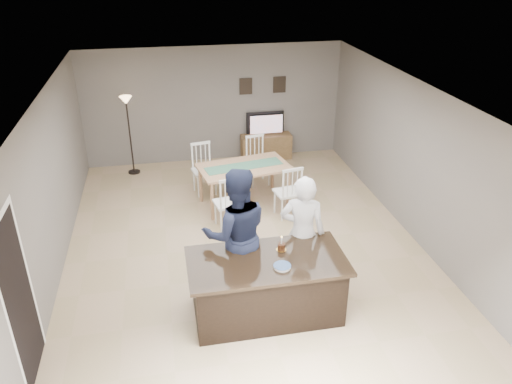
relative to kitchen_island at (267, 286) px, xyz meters
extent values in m
plane|color=tan|center=(0.00, 1.80, -0.45)|extent=(8.00, 8.00, 0.00)
plane|color=slate|center=(0.00, 5.80, 0.90)|extent=(6.00, 0.00, 6.00)
plane|color=slate|center=(0.00, -2.20, 0.90)|extent=(6.00, 0.00, 6.00)
plane|color=slate|center=(-3.00, 1.80, 0.90)|extent=(0.00, 8.00, 8.00)
plane|color=slate|center=(3.00, 1.80, 0.90)|extent=(0.00, 8.00, 8.00)
plane|color=white|center=(0.00, 1.80, 2.25)|extent=(8.00, 8.00, 0.00)
cube|color=black|center=(0.00, 0.00, -0.03)|extent=(2.00, 1.00, 0.85)
cube|color=black|center=(0.00, 0.00, 0.42)|extent=(2.15, 1.10, 0.05)
cube|color=brown|center=(1.20, 5.57, -0.15)|extent=(1.20, 0.40, 0.60)
imported|color=black|center=(1.20, 5.64, 0.41)|extent=(0.91, 0.12, 0.53)
plane|color=orange|center=(1.20, 5.56, 0.42)|extent=(0.78, 0.00, 0.78)
cube|color=black|center=(0.75, 5.78, 1.30)|extent=(0.30, 0.02, 0.38)
cube|color=black|center=(1.55, 5.78, 1.30)|extent=(0.30, 0.02, 0.38)
plane|color=black|center=(-2.99, -0.50, 0.60)|extent=(0.00, 2.10, 2.10)
imported|color=silver|center=(0.65, 0.55, 0.46)|extent=(0.78, 0.64, 1.83)
imported|color=#181E36|center=(-0.33, 0.55, 0.56)|extent=(0.99, 0.78, 2.02)
cylinder|color=gold|center=(0.25, 0.20, 0.45)|extent=(0.14, 0.14, 0.00)
cylinder|color=#331D0D|center=(0.25, 0.20, 0.50)|extent=(0.11, 0.11, 0.10)
cylinder|color=white|center=(0.25, 0.20, 0.60)|extent=(0.02, 0.02, 0.11)
sphere|color=#FFBF4C|center=(0.25, 0.20, 0.66)|extent=(0.02, 0.02, 0.02)
cylinder|color=white|center=(0.16, -0.22, 0.45)|extent=(0.23, 0.23, 0.01)
cylinder|color=white|center=(0.16, -0.22, 0.46)|extent=(0.23, 0.23, 0.01)
cylinder|color=white|center=(0.16, -0.22, 0.47)|extent=(0.23, 0.23, 0.01)
cylinder|color=#2D4D8A|center=(0.16, -0.22, 0.48)|extent=(0.23, 0.23, 0.00)
cube|color=tan|center=(0.27, 3.35, 0.34)|extent=(1.89, 1.27, 0.04)
cylinder|color=tan|center=(-0.43, 2.81, -0.07)|extent=(0.07, 0.07, 0.77)
cylinder|color=tan|center=(0.97, 3.88, -0.07)|extent=(0.07, 0.07, 0.77)
cube|color=#457C60|center=(0.27, 3.35, 0.37)|extent=(1.57, 0.65, 0.01)
cube|color=white|center=(-0.19, 2.49, 0.04)|extent=(0.53, 0.51, 0.04)
cylinder|color=white|center=(-0.34, 2.29, -0.22)|extent=(0.03, 0.03, 0.47)
cylinder|color=white|center=(-0.03, 2.69, -0.22)|extent=(0.03, 0.03, 0.47)
cube|color=white|center=(-0.15, 2.30, 0.58)|extent=(0.41, 0.11, 0.05)
cube|color=white|center=(0.99, 2.70, 0.04)|extent=(0.53, 0.51, 0.04)
cylinder|color=white|center=(0.84, 2.50, -0.22)|extent=(0.03, 0.03, 0.47)
cylinder|color=white|center=(1.14, 2.91, -0.22)|extent=(0.03, 0.03, 0.47)
cube|color=white|center=(1.03, 2.51, 0.58)|extent=(0.41, 0.11, 0.05)
cube|color=white|center=(-0.46, 3.99, 0.04)|extent=(0.53, 0.51, 0.04)
cylinder|color=white|center=(-0.30, 4.19, -0.22)|extent=(0.03, 0.03, 0.47)
cylinder|color=white|center=(-0.61, 3.79, -0.22)|extent=(0.03, 0.03, 0.47)
cube|color=white|center=(-0.49, 4.18, 0.58)|extent=(0.41, 0.11, 0.05)
cube|color=white|center=(0.72, 4.20, 0.04)|extent=(0.53, 0.51, 0.04)
cylinder|color=white|center=(0.87, 4.41, -0.22)|extent=(0.03, 0.03, 0.47)
cylinder|color=white|center=(0.57, 4.00, -0.22)|extent=(0.03, 0.03, 0.47)
cube|color=white|center=(0.69, 4.40, 0.58)|extent=(0.41, 0.11, 0.05)
cylinder|color=black|center=(-1.95, 5.33, -0.44)|extent=(0.27, 0.27, 0.03)
cylinder|color=black|center=(-1.95, 5.33, 0.39)|extent=(0.03, 0.03, 1.64)
cone|color=#FFCA8C|center=(-1.95, 5.33, 1.24)|extent=(0.27, 0.27, 0.17)
camera|label=1|loc=(-1.23, -5.46, 4.26)|focal=35.00mm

